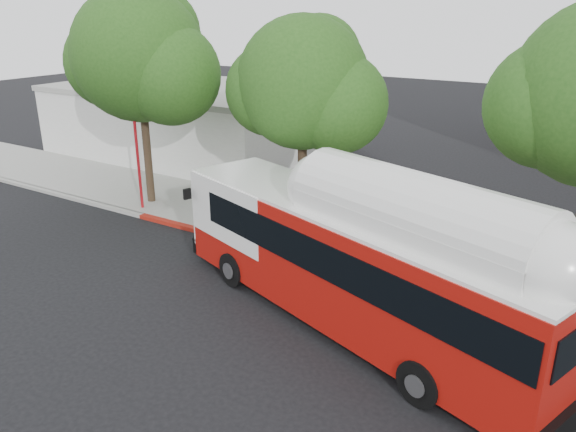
% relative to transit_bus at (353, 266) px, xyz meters
% --- Properties ---
extents(ground, '(120.00, 120.00, 0.00)m').
position_rel_transit_bus_xyz_m(ground, '(-3.81, -0.75, -1.90)').
color(ground, black).
rests_on(ground, ground).
extents(sidewalk, '(60.00, 5.00, 0.15)m').
position_rel_transit_bus_xyz_m(sidewalk, '(-3.81, 5.75, -1.83)').
color(sidewalk, gray).
rests_on(sidewalk, ground).
extents(curb_strip, '(60.00, 0.30, 0.15)m').
position_rel_transit_bus_xyz_m(curb_strip, '(-3.81, 3.15, -1.83)').
color(curb_strip, gray).
rests_on(curb_strip, ground).
extents(red_curb_segment, '(10.00, 0.32, 0.16)m').
position_rel_transit_bus_xyz_m(red_curb_segment, '(-6.81, 3.15, -1.82)').
color(red_curb_segment, maroon).
rests_on(red_curb_segment, ground).
extents(street_tree_left, '(6.67, 5.80, 9.74)m').
position_rel_transit_bus_xyz_m(street_tree_left, '(-12.33, 4.81, 4.70)').
color(street_tree_left, '#2D2116').
rests_on(street_tree_left, ground).
extents(street_tree_mid, '(5.75, 5.00, 8.62)m').
position_rel_transit_bus_xyz_m(street_tree_mid, '(-4.40, 5.31, 4.00)').
color(street_tree_mid, '#2D2116').
rests_on(street_tree_mid, ground).
extents(low_commercial_bldg, '(16.20, 10.20, 4.25)m').
position_rel_transit_bus_xyz_m(low_commercial_bldg, '(-17.81, 13.25, 0.25)').
color(low_commercial_bldg, silver).
rests_on(low_commercial_bldg, ground).
extents(transit_bus, '(13.80, 6.71, 4.07)m').
position_rel_transit_bus_xyz_m(transit_bus, '(0.00, 0.00, 0.00)').
color(transit_bus, '#A1110B').
rests_on(transit_bus, ground).
extents(signal_pole, '(0.13, 0.44, 4.63)m').
position_rel_transit_bus_xyz_m(signal_pole, '(-12.48, 3.85, 0.48)').
color(signal_pole, '#B3131A').
rests_on(signal_pole, ground).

